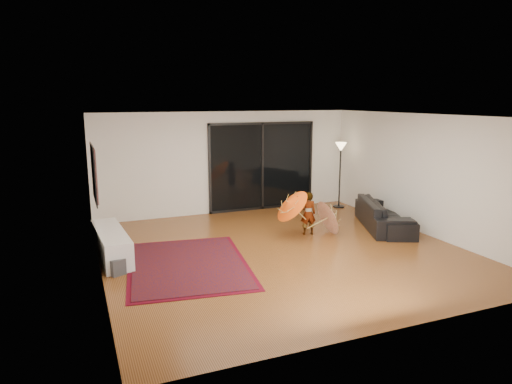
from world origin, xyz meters
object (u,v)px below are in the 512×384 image
ottoman (399,229)px  child (308,213)px  sofa (383,214)px  media_console (111,244)px

ottoman → child: size_ratio=0.70×
child → sofa: bearing=-171.5°
ottoman → sofa: bearing=76.7°
media_console → child: size_ratio=2.01×
media_console → child: bearing=-4.7°
sofa → ottoman: size_ratio=3.31×
sofa → ottoman: 0.86m
media_console → sofa: bearing=-6.1°
media_console → sofa: sofa is taller
sofa → ottoman: (-0.20, -0.83, -0.13)m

